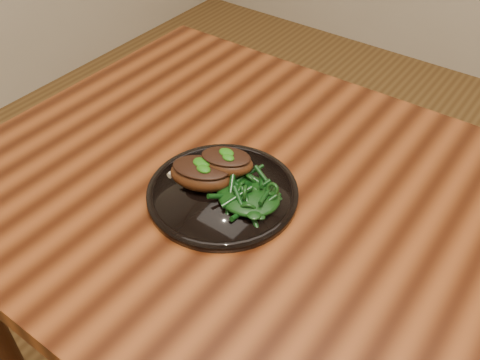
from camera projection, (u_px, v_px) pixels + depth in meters
name	position (u px, v px, depth m)	size (l,w,h in m)	color
desk	(412.00, 304.00, 0.82)	(1.60, 0.80, 0.75)	black
plate	(223.00, 193.00, 0.87)	(0.25, 0.25, 0.02)	black
lamb_chop_front	(201.00, 173.00, 0.87)	(0.12, 0.10, 0.05)	#411F0C
lamb_chop_back	(226.00, 162.00, 0.87)	(0.11, 0.09, 0.04)	#411F0C
herb_smear	(227.00, 165.00, 0.92)	(0.08, 0.05, 0.01)	#0F4607
greens_heap	(249.00, 192.00, 0.84)	(0.11, 0.10, 0.04)	black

